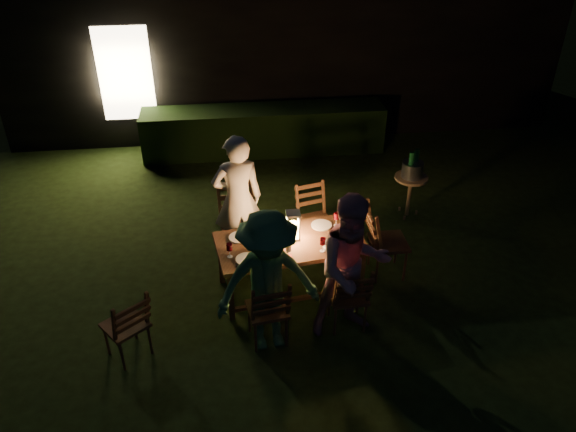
{
  "coord_description": "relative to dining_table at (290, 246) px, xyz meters",
  "views": [
    {
      "loc": [
        -1.15,
        -5.39,
        4.39
      ],
      "look_at": [
        -0.5,
        0.12,
        0.89
      ],
      "focal_mm": 35.0,
      "sensor_mm": 36.0,
      "label": 1
    }
  ],
  "objects": [
    {
      "name": "plate_near_left",
      "position": [
        -0.51,
        -0.3,
        0.08
      ],
      "size": [
        0.25,
        0.25,
        0.01
      ],
      "primitive_type": "cylinder",
      "color": "white",
      "rests_on": "dining_table"
    },
    {
      "name": "wineglass_c",
      "position": [
        0.34,
        -0.23,
        0.16
      ],
      "size": [
        0.06,
        0.06,
        0.18
      ],
      "primitive_type": null,
      "color": "#59070F",
      "rests_on": "dining_table"
    },
    {
      "name": "chair_far_left",
      "position": [
        -0.56,
        0.7,
        -0.32
      ],
      "size": [
        0.54,
        0.57,
        1.05
      ],
      "rotation": [
        0.0,
        0.0,
        3.3
      ],
      "color": "#462817",
      "rests_on": "ground"
    },
    {
      "name": "chair_near_left",
      "position": [
        -0.34,
        -0.82,
        -0.36
      ],
      "size": [
        0.47,
        0.49,
        0.91
      ],
      "rotation": [
        0.0,
        0.0,
        0.15
      ],
      "color": "#462817",
      "rests_on": "ground"
    },
    {
      "name": "ice_bucket",
      "position": [
        1.91,
        1.48,
        0.11
      ],
      "size": [
        0.3,
        0.3,
        0.22
      ],
      "primitive_type": "cylinder",
      "color": "#A5A8AD",
      "rests_on": "side_table"
    },
    {
      "name": "chair_spare",
      "position": [
        -1.78,
        -0.88,
        -0.36
      ],
      "size": [
        0.58,
        0.58,
        0.89
      ],
      "rotation": [
        0.0,
        0.0,
        0.66
      ],
      "color": "#462817",
      "rests_on": "ground"
    },
    {
      "name": "bottle_bucket_b",
      "position": [
        1.96,
        1.52,
        0.16
      ],
      "size": [
        0.07,
        0.07,
        0.32
      ],
      "primitive_type": "cylinder",
      "color": "#0F471E",
      "rests_on": "side_table"
    },
    {
      "name": "side_table",
      "position": [
        1.91,
        1.48,
        -0.07
      ],
      "size": [
        0.47,
        0.47,
        0.64
      ],
      "color": "olive",
      "rests_on": "ground"
    },
    {
      "name": "person_opp_right",
      "position": [
        0.56,
        -0.75,
        0.21
      ],
      "size": [
        0.9,
        0.75,
        1.68
      ],
      "primitive_type": "imported",
      "rotation": [
        0.0,
        0.0,
        0.14
      ],
      "color": "#AE7889",
      "rests_on": "ground"
    },
    {
      "name": "person_opp_left",
      "position": [
        -0.33,
        -0.88,
        0.19
      ],
      "size": [
        1.14,
        0.75,
        1.64
      ],
      "primitive_type": "imported",
      "rotation": [
        0.0,
        0.0,
        0.14
      ],
      "color": "#3A7446",
      "rests_on": "ground"
    },
    {
      "name": "phone",
      "position": [
        -0.57,
        -0.38,
        0.07
      ],
      "size": [
        0.14,
        0.07,
        0.01
      ],
      "primitive_type": "cube",
      "color": "black",
      "rests_on": "dining_table"
    },
    {
      "name": "person_house_side",
      "position": [
        -0.56,
        0.75,
        0.23
      ],
      "size": [
        0.68,
        0.5,
        1.72
      ],
      "primitive_type": "imported",
      "rotation": [
        0.0,
        0.0,
        3.28
      ],
      "color": "beige",
      "rests_on": "ground"
    },
    {
      "name": "lantern",
      "position": [
        0.04,
        0.06,
        0.23
      ],
      "size": [
        0.16,
        0.16,
        0.35
      ],
      "color": "white",
      "rests_on": "dining_table"
    },
    {
      "name": "plate_far_left",
      "position": [
        -0.58,
        0.14,
        0.08
      ],
      "size": [
        0.25,
        0.25,
        0.01
      ],
      "primitive_type": "cylinder",
      "color": "white",
      "rests_on": "dining_table"
    },
    {
      "name": "napkin_right",
      "position": [
        0.59,
        -0.22,
        0.08
      ],
      "size": [
        0.18,
        0.14,
        0.01
      ],
      "primitive_type": "cube",
      "color": "red",
      "rests_on": "dining_table"
    },
    {
      "name": "wineglass_e",
      "position": [
        -0.06,
        -0.31,
        0.16
      ],
      "size": [
        0.06,
        0.06,
        0.18
      ],
      "primitive_type": null,
      "color": "silver",
      "rests_on": "dining_table"
    },
    {
      "name": "plate_near_right",
      "position": [
        0.48,
        -0.15,
        0.08
      ],
      "size": [
        0.25,
        0.25,
        0.01
      ],
      "primitive_type": "cylinder",
      "color": "white",
      "rests_on": "dining_table"
    },
    {
      "name": "chair_far_right",
      "position": [
        0.43,
        0.84,
        -0.35
      ],
      "size": [
        0.51,
        0.53,
        0.92
      ],
      "rotation": [
        0.0,
        0.0,
        3.4
      ],
      "color": "#462817",
      "rests_on": "ground"
    },
    {
      "name": "chair_near_right",
      "position": [
        0.55,
        -0.7,
        -0.36
      ],
      "size": [
        0.42,
        0.45,
        0.91
      ],
      "rotation": [
        0.0,
        0.0,
        0.03
      ],
      "color": "#462817",
      "rests_on": "ground"
    },
    {
      "name": "plate_far_right",
      "position": [
        0.41,
        0.28,
        0.08
      ],
      "size": [
        0.25,
        0.25,
        0.01
      ],
      "primitive_type": "cylinder",
      "color": "white",
      "rests_on": "dining_table"
    },
    {
      "name": "dining_table",
      "position": [
        0.0,
        0.0,
        0.0
      ],
      "size": [
        1.79,
        1.07,
        0.7
      ],
      "rotation": [
        0.0,
        0.0,
        0.14
      ],
      "color": "#462817",
      "rests_on": "ground"
    },
    {
      "name": "wineglass_d",
      "position": [
        0.59,
        0.27,
        0.16
      ],
      "size": [
        0.06,
        0.06,
        0.18
      ],
      "primitive_type": null,
      "color": "#59070F",
      "rests_on": "dining_table"
    },
    {
      "name": "wineglass_a",
      "position": [
        -0.34,
        0.23,
        0.16
      ],
      "size": [
        0.06,
        0.06,
        0.18
      ],
      "primitive_type": null,
      "color": "#59070F",
      "rests_on": "dining_table"
    },
    {
      "name": "bottle_bucket_a",
      "position": [
        1.86,
        1.44,
        0.16
      ],
      "size": [
        0.07,
        0.07,
        0.32
      ],
      "primitive_type": "cylinder",
      "color": "#0F471E",
      "rests_on": "side_table"
    },
    {
      "name": "bottle_table",
      "position": [
        -0.25,
        -0.04,
        0.21
      ],
      "size": [
        0.07,
        0.07,
        0.28
      ],
      "primitive_type": "cylinder",
      "color": "#0F471E",
      "rests_on": "dining_table"
    },
    {
      "name": "napkin_left",
      "position": [
        -0.1,
        -0.34,
        0.08
      ],
      "size": [
        0.18,
        0.14,
        0.01
      ],
      "primitive_type": "cube",
      "color": "red",
      "rests_on": "dining_table"
    },
    {
      "name": "wineglass_b",
      "position": [
        -0.7,
        -0.22,
        0.16
      ],
      "size": [
        0.06,
        0.06,
        0.18
      ],
      "primitive_type": null,
      "color": "#59070F",
      "rests_on": "dining_table"
    },
    {
      "name": "garden_envelope",
      "position": [
        0.49,
        6.28,
        0.95
      ],
      "size": [
        40.0,
        40.0,
        3.2
      ],
      "color": "black",
      "rests_on": "ground"
    },
    {
      "name": "chair_end",
      "position": [
        1.22,
        0.18,
        -0.32
      ],
      "size": [
        0.49,
        0.46,
        1.02
      ],
      "rotation": [
        0.0,
        0.0,
        -1.56
      ],
      "color": "#462817",
      "rests_on": "ground"
    }
  ]
}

